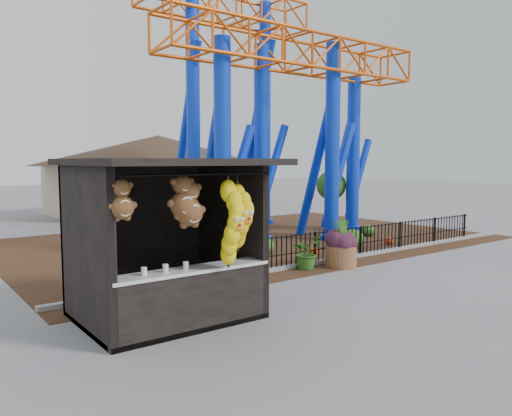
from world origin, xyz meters
TOP-DOWN VIEW (x-y plane):
  - ground at (0.00, 0.00)m, footprint 120.00×120.00m
  - mulch_bed at (4.00, 8.00)m, footprint 18.00×12.00m
  - curb at (4.00, 3.00)m, footprint 18.00×0.18m
  - prize_booth at (-2.99, 0.90)m, footprint 3.50×3.40m
  - picket_fence at (4.90, 3.00)m, footprint 12.20×0.06m
  - roller_coaster at (5.12, 8.23)m, footprint 11.00×6.37m
  - terracotta_planter at (3.19, 2.34)m, footprint 1.19×1.19m
  - planter_foliage at (3.19, 2.34)m, footprint 0.70×0.70m
  - potted_plant at (2.16, 2.70)m, footprint 1.05×0.95m
  - landscaping at (4.64, 5.27)m, footprint 8.00×3.29m
  - pavilion at (6.00, 20.00)m, footprint 15.00×15.00m

SIDE VIEW (x-z plane):
  - ground at x=0.00m, z-range 0.00..0.00m
  - mulch_bed at x=4.00m, z-range 0.00..0.02m
  - curb at x=4.00m, z-range 0.00..0.12m
  - terracotta_planter at x=3.19m, z-range 0.00..0.64m
  - landscaping at x=4.64m, z-range -0.03..0.67m
  - picket_fence at x=4.90m, z-range 0.00..1.00m
  - potted_plant at x=2.16m, z-range 0.00..1.00m
  - planter_foliage at x=3.19m, z-range 0.64..1.28m
  - prize_booth at x=-2.99m, z-range -0.03..3.09m
  - pavilion at x=6.00m, z-range 0.67..5.47m
  - roller_coaster at x=5.12m, z-range 1.03..11.85m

